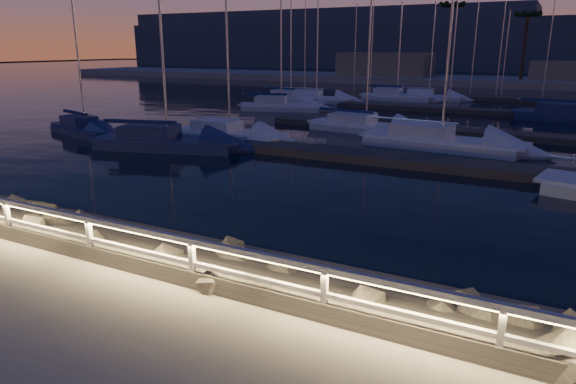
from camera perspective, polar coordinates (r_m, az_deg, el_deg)
name	(u,v)px	position (r m, az deg, el deg)	size (l,w,h in m)	color
ground	(157,276)	(11.77, -14.33, -9.00)	(400.00, 400.00, 0.00)	#A7A097
harbor_water	(444,128)	(40.14, 16.99, 6.84)	(400.00, 440.00, 0.60)	black
guard_rail	(152,242)	(11.52, -14.85, -5.42)	(44.11, 0.12, 1.06)	silver
floating_docks	(448,118)	(41.31, 17.40, 7.84)	(22.00, 36.00, 0.40)	#4F4842
far_shore	(505,79)	(82.32, 22.95, 11.47)	(160.00, 14.00, 5.20)	#A7A097
palm_left	(452,8)	(81.44, 17.78, 18.87)	(3.00, 3.00, 11.20)	brown
palm_center	(528,17)	(81.08, 25.10, 17.23)	(3.00, 3.00, 9.70)	brown
distant_hills	(440,47)	(144.53, 16.54, 15.19)	(230.00, 37.50, 18.00)	#384457
sailboat_a	(84,128)	(35.64, -21.69, 6.64)	(6.92, 3.78, 11.43)	navy
sailboat_b	(164,141)	(29.17, -13.60, 5.57)	(8.63, 4.59, 14.18)	navy
sailboat_c	(437,140)	(29.82, 16.22, 5.59)	(9.15, 3.55, 15.14)	white
sailboat_e	(279,105)	(45.86, -1.00, 9.60)	(7.63, 4.36, 12.63)	white
sailboat_f	(227,133)	(31.29, -6.78, 6.52)	(7.62, 2.54, 12.85)	white
sailboat_g	(363,125)	(34.69, 8.34, 7.36)	(8.15, 3.29, 13.45)	white
sailboat_i	(289,98)	(53.34, 0.16, 10.45)	(7.00, 3.12, 11.59)	white
sailboat_j	(315,98)	(52.85, 2.97, 10.40)	(8.05, 3.41, 13.31)	white
sailboat_k	(575,115)	(44.50, 29.24, 7.43)	(9.43, 3.93, 15.54)	navy
sailboat_m	(395,96)	(55.86, 11.80, 10.41)	(7.69, 2.49, 13.05)	white
sailboat_n	(427,96)	(57.00, 15.19, 10.25)	(7.22, 2.60, 12.08)	white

